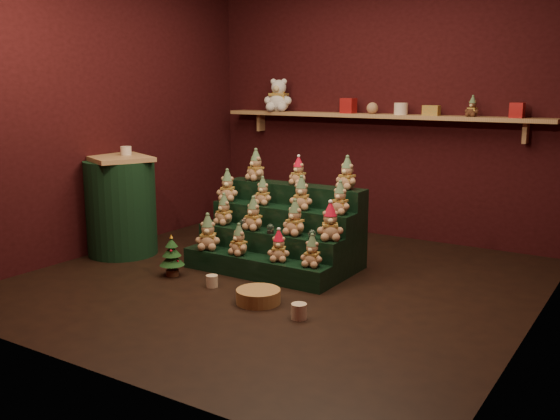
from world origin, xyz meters
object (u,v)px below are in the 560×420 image
Objects in this scene: riser_tier_front at (254,267)px; snow_globe_b at (270,229)px; mug_left at (212,281)px; mini_christmas_tree at (172,256)px; snow_globe_a at (244,224)px; side_table at (121,206)px; wicker_basket at (258,296)px; snow_globe_c at (312,235)px; mug_right at (299,311)px; white_bear at (279,91)px; brown_bear at (473,107)px.

snow_globe_b is at bearing 69.39° from riser_tier_front.
riser_tier_front is 0.43m from mug_left.
mini_christmas_tree reaches higher than mug_left.
snow_globe_a reaches higher than riser_tier_front.
side_table reaches higher than mini_christmas_tree.
snow_globe_b is 0.83m from wicker_basket.
snow_globe_c is 0.77m from wicker_basket.
snow_globe_a reaches higher than mug_right.
snow_globe_b is 0.23× the size of mini_christmas_tree.
riser_tier_front is 1.04m from mug_right.
snow_globe_a is 1.12× the size of snow_globe_c.
snow_globe_b is at bearing 0.00° from snow_globe_a.
riser_tier_front is 1.46× the size of side_table.
mini_christmas_tree is at bearing -150.29° from riser_tier_front.
snow_globe_a is at bearing 180.00° from snow_globe_c.
snow_globe_c reaches higher than mug_right.
riser_tier_front is 1.57m from side_table.
mini_christmas_tree is 0.50m from mug_left.
mug_left is 2.84m from white_bear.
brown_bear is at bearing 65.31° from snow_globe_c.
riser_tier_front reaches higher than mug_left.
riser_tier_front is 0.42m from snow_globe_a.
snow_globe_a is 2.47m from brown_bear.
mug_left is (-0.62, -0.56, -0.35)m from snow_globe_c.
brown_bear reaches higher than side_table.
snow_globe_b is 2.32m from brown_bear.
side_table reaches higher than snow_globe_c.
snow_globe_a is 0.85× the size of mug_right.
snow_globe_b is 1.15m from mug_right.
riser_tier_front is 7.25× the size of brown_bear.
snow_globe_a is at bearing 52.59° from mini_christmas_tree.
riser_tier_front is 0.36m from snow_globe_b.
brown_bear is (0.44, 2.50, 1.36)m from mug_right.
mini_christmas_tree reaches higher than riser_tier_front.
brown_bear is (1.48, 1.70, 1.01)m from snow_globe_a.
snow_globe_c is at bearing 113.68° from mug_right.
snow_globe_c is 0.76× the size of mug_right.
brown_bear is at bearing 49.75° from mini_christmas_tree.
snow_globe_c is at bearing 0.00° from snow_globe_a.
snow_globe_a is at bearing -79.72° from white_bear.
white_bear is at bearing 125.28° from mug_right.
wicker_basket is at bearing -73.22° from white_bear.
white_bear is 2.39× the size of brown_bear.
snow_globe_c is 0.09× the size of side_table.
wicker_basket is 0.73× the size of white_bear.
side_table is at bearing 166.27° from mug_left.
mug_right reaches higher than wicker_basket.
snow_globe_a is at bearing -121.76° from brown_bear.
mug_left is at bearing -83.07° from white_bear.
snow_globe_b is at bearing 37.08° from mini_christmas_tree.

